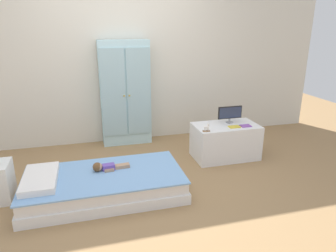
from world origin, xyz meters
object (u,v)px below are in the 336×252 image
wardrobe (125,94)px  book_purple (246,126)px  doll (104,167)px  tv_stand (225,141)px  rocking_horse_toy (207,128)px  bed (105,185)px  tv_monitor (230,113)px  book_yellow (234,127)px

wardrobe → book_purple: bearing=-35.0°
doll → tv_stand: (1.62, 0.48, -0.05)m
rocking_horse_toy → doll: bearing=-166.6°
bed → rocking_horse_toy: size_ratio=15.40×
doll → tv_monitor: (1.71, 0.56, 0.31)m
bed → book_yellow: book_yellow is taller
wardrobe → book_purple: 1.76m
doll → book_purple: (1.85, 0.37, 0.18)m
wardrobe → book_yellow: size_ratio=10.32×
tv_stand → tv_monitor: size_ratio=2.54×
wardrobe → tv_stand: wardrobe is taller
bed → book_purple: 1.94m
wardrobe → bed: bearing=-106.7°
bed → rocking_horse_toy: bearing=17.1°
tv_stand → book_yellow: size_ratio=5.74×
wardrobe → book_purple: wardrobe is taller
wardrobe → book_purple: (1.42, -1.00, -0.30)m
tv_monitor → rocking_horse_toy: size_ratio=3.14×
bed → doll: bearing=82.2°
doll → book_purple: 1.89m
doll → tv_monitor: tv_monitor is taller
book_yellow → book_purple: size_ratio=1.09×
rocking_horse_toy → book_purple: 0.57m
bed → doll: 0.18m
tv_monitor → book_yellow: tv_monitor is taller
bed → tv_stand: tv_stand is taller
tv_monitor → tv_stand: bearing=-136.0°
tv_monitor → book_yellow: (-0.02, -0.19, -0.13)m
bed → book_yellow: (1.70, 0.46, 0.34)m
tv_monitor → rocking_horse_toy: tv_monitor is taller
tv_monitor → book_yellow: bearing=-96.9°
book_yellow → book_purple: 0.16m
tv_stand → bed: bearing=-160.8°
tv_monitor → bed: bearing=-159.2°
tv_stand → tv_monitor: 0.38m
bed → tv_monitor: bearing=20.8°
wardrobe → tv_monitor: (1.29, -0.80, -0.17)m
wardrobe → tv_stand: bearing=-36.5°
rocking_horse_toy → book_purple: size_ratio=0.78×
tv_stand → book_yellow: book_yellow is taller
bed → rocking_horse_toy: 1.41m
rocking_horse_toy → tv_monitor: bearing=30.8°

